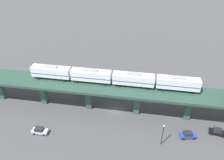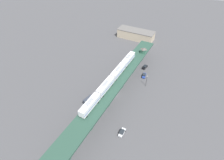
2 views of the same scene
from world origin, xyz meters
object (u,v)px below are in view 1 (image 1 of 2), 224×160
(street_car_silver, at_px, (40,131))
(delivery_truck, at_px, (90,86))
(subway_train, at_px, (112,77))
(street_lamp, at_px, (163,133))
(street_car_blue, at_px, (188,135))
(street_car_black, at_px, (217,132))

(street_car_silver, height_order, delivery_truck, delivery_truck)
(street_car_silver, relative_size, delivery_truck, 0.61)
(subway_train, relative_size, street_lamp, 7.16)
(subway_train, distance_m, delivery_truck, 15.33)
(street_car_blue, relative_size, street_car_black, 0.95)
(street_car_blue, xyz_separation_m, street_car_black, (-1.29, 8.46, 0.00))
(delivery_truck, bearing_deg, subway_train, 42.24)
(street_car_blue, height_order, street_car_black, same)
(street_car_blue, bearing_deg, street_car_black, 98.71)
(subway_train, bearing_deg, street_lamp, 41.33)
(street_car_black, distance_m, delivery_truck, 42.26)
(subway_train, xyz_separation_m, delivery_truck, (-8.82, -8.00, -9.65))
(subway_train, distance_m, street_car_blue, 26.39)
(street_car_silver, xyz_separation_m, street_car_blue, (0.93, 40.68, 0.00))
(street_car_silver, bearing_deg, delivery_truck, 149.67)
(delivery_truck, bearing_deg, street_car_silver, -30.33)
(street_car_black, relative_size, delivery_truck, 0.63)
(street_car_silver, bearing_deg, subway_train, 120.05)
(subway_train, relative_size, delivery_truck, 6.59)
(subway_train, distance_m, street_car_silver, 25.26)
(delivery_truck, xyz_separation_m, street_lamp, (23.77, 21.15, 2.35))
(street_car_silver, distance_m, delivery_truck, 23.57)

